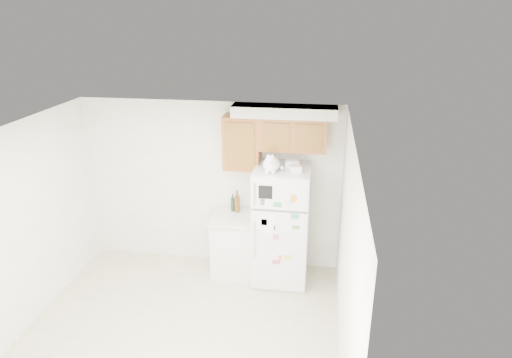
% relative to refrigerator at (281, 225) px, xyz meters
% --- Properties ---
extents(ground_plane, '(3.80, 4.00, 0.01)m').
position_rel_refrigerator_xyz_m(ground_plane, '(-1.08, -1.61, -0.86)').
color(ground_plane, beige).
extents(room_shell, '(3.84, 4.04, 2.52)m').
position_rel_refrigerator_xyz_m(room_shell, '(-0.96, -1.36, 0.82)').
color(room_shell, white).
rests_on(room_shell, ground_plane).
extents(refrigerator, '(0.76, 0.78, 1.70)m').
position_rel_refrigerator_xyz_m(refrigerator, '(0.00, 0.00, 0.00)').
color(refrigerator, silver).
rests_on(refrigerator, ground_plane).
extents(base_counter, '(0.64, 0.64, 0.92)m').
position_rel_refrigerator_xyz_m(base_counter, '(-0.69, 0.07, -0.39)').
color(base_counter, white).
rests_on(base_counter, ground_plane).
extents(cat, '(0.28, 0.40, 0.28)m').
position_rel_refrigerator_xyz_m(cat, '(-0.14, -0.14, 0.96)').
color(cat, white).
rests_on(cat, refrigerator).
extents(storage_box_back, '(0.19, 0.15, 0.10)m').
position_rel_refrigerator_xyz_m(storage_box_back, '(0.12, 0.06, 0.90)').
color(storage_box_back, white).
rests_on(storage_box_back, refrigerator).
extents(storage_box_front, '(0.17, 0.14, 0.09)m').
position_rel_refrigerator_xyz_m(storage_box_front, '(0.18, -0.13, 0.89)').
color(storage_box_front, white).
rests_on(storage_box_front, refrigerator).
extents(bottle_green, '(0.06, 0.06, 0.27)m').
position_rel_refrigerator_xyz_m(bottle_green, '(-0.74, 0.23, 0.20)').
color(bottle_green, '#19381E').
rests_on(bottle_green, base_counter).
extents(bottle_amber, '(0.08, 0.08, 0.34)m').
position_rel_refrigerator_xyz_m(bottle_amber, '(-0.67, 0.21, 0.24)').
color(bottle_amber, '#593814').
rests_on(bottle_amber, base_counter).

